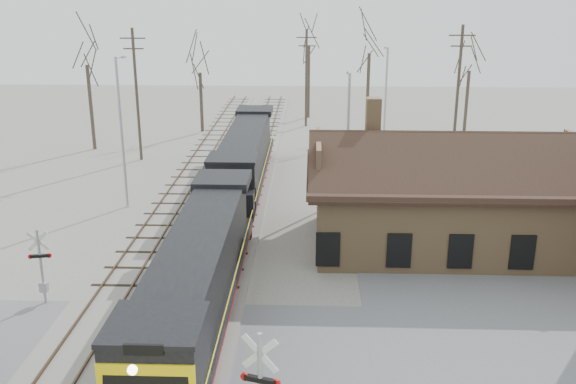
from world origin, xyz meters
name	(u,v)px	position (x,y,z in m)	size (l,w,h in m)	color
ground	(189,360)	(0.00, 0.00, 0.00)	(140.00, 140.00, 0.00)	#9B968C
road	(189,360)	(0.00, 0.00, 0.01)	(60.00, 9.00, 0.03)	slate
track_main	(234,221)	(0.00, 15.00, 0.07)	(3.40, 90.00, 0.24)	#9B968C
track_siding	(161,220)	(-4.50, 15.00, 0.07)	(3.40, 90.00, 0.24)	#9B968C
depot	(446,203)	(11.99, 12.00, 2.41)	(15.20, 9.31, 7.90)	#9C7750
locomotive_lead	(195,286)	(0.00, 1.90, 2.22)	(2.85, 19.07, 4.23)	black
locomotive_trailing	(244,160)	(0.00, 21.25, 2.22)	(2.85, 19.07, 4.01)	black
crossbuck_far	(41,269)	(-7.35, 4.37, 1.70)	(1.01, 0.29, 3.56)	#A5A8AD
streetlight_a	(122,125)	(-7.28, 17.76, 5.35)	(0.25, 2.04, 9.61)	#A5A8AD
streetlight_b	(348,129)	(7.01, 19.96, 4.74)	(0.25, 2.04, 8.42)	#A5A8AD
streetlight_c	(386,90)	(11.16, 35.78, 4.82)	(0.25, 2.04, 8.57)	#A5A8AD
utility_pole_a	(137,93)	(-9.38, 29.31, 5.52)	(2.00, 0.24, 10.58)	#382D23
utility_pole_b	(306,76)	(4.03, 43.02, 5.03)	(2.00, 0.24, 9.62)	#382D23
utility_pole_c	(458,93)	(15.96, 28.97, 5.68)	(2.00, 0.24, 10.89)	#382D23
tree_a	(86,51)	(-14.39, 32.73, 8.49)	(4.86, 4.86, 11.91)	#382D23
tree_b	(200,63)	(-6.02, 39.64, 6.73)	(3.86, 3.86, 9.45)	#382D23
tree_c	(309,33)	(4.24, 47.46, 8.94)	(5.12, 5.12, 12.54)	#382D23
tree_d	(370,40)	(10.05, 41.26, 8.73)	(5.00, 5.00, 12.25)	#382D23
tree_e	(470,60)	(19.45, 40.32, 6.97)	(4.00, 4.00, 9.79)	#382D23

